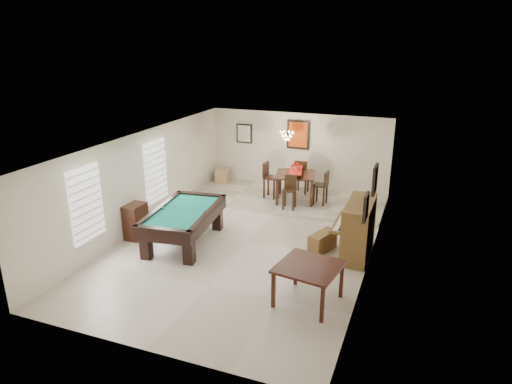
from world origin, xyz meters
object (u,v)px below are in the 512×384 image
Objects in this scene: dining_table at (295,185)px; dining_chair_north at (302,176)px; chandelier at (287,133)px; upright_piano at (352,228)px; piano_bench at (322,242)px; dining_chair_east at (321,188)px; square_table at (308,284)px; flower_vase at (296,166)px; apothecary_chest at (136,221)px; dining_chair_west at (271,180)px; pool_table at (184,227)px; dining_chair_south at (289,192)px; corner_bench at (222,175)px.

dining_table is 0.77m from dining_chair_north.
upright_piano is at bearing -49.03° from chandelier.
upright_piano is at bearing 5.22° from piano_bench.
dining_chair_east is 1.72× the size of chandelier.
flower_vase is at bearing 108.84° from square_table.
dining_chair_west is (2.33, 3.86, 0.23)m from apothecary_chest.
pool_table is 3.48m from dining_chair_south.
dining_table is 1.19× the size of dining_chair_south.
upright_piano is 4.16m from chandelier.
upright_piano is at bearing 10.99° from apothecary_chest.
piano_bench is 3.50× the size of flower_vase.
piano_bench is at bearing -57.95° from chandelier.
dining_chair_west is 1.58m from dining_chair_east.
apothecary_chest is at bearing -168.20° from piano_bench.
square_table is 1.91× the size of chandelier.
chandelier is at bearing 108.07° from dining_chair_south.
chandelier reaches higher than square_table.
pool_table is at bearing -115.87° from dining_table.
corner_bench is (0.20, 4.81, -0.10)m from apothecary_chest.
flower_vase is 0.94m from dining_chair_west.
dining_chair_south is at bearing 111.31° from square_table.
pool_table is 4.13m from dining_table.
upright_piano is 3.01m from dining_chair_south.
flower_vase is at bearing 51.27° from apothecary_chest.
flower_vase is 0.24× the size of dining_chair_south.
apothecary_chest is 0.88× the size of dining_chair_east.
dining_chair_north is at bearing -132.04° from dining_chair_east.
dining_chair_north is (1.80, 4.48, 0.24)m from pool_table.
chandelier is (1.47, 3.78, 1.77)m from pool_table.
dining_chair_east is at bearing -3.56° from dining_table.
corner_bench is at bearing 96.52° from pool_table.
dining_table is 0.80m from dining_chair_east.
dining_chair_south is 0.96× the size of dining_chair_east.
flower_vase reaches higher than apothecary_chest.
upright_piano is 1.55× the size of dining_chair_east.
dining_chair_west is 1.88× the size of chandelier.
piano_bench is at bearing -62.13° from flower_vase.
square_table is 5.54m from dining_table.
flower_vase is 0.96m from dining_chair_south.
upright_piano reaches higher than piano_bench.
dining_table is 1.14× the size of dining_chair_east.
chandelier is (-2.12, 5.31, 1.81)m from square_table.
square_table is at bearing -71.16° from dining_table.
upright_piano is at bearing -130.03° from dining_chair_west.
flower_vase is 3.17m from corner_bench.
dining_chair_north is (-1.53, 3.67, 0.44)m from piano_bench.
dining_chair_north is (-1.79, 6.01, 0.28)m from square_table.
dining_chair_west reaches higher than square_table.
dining_chair_north is at bearing -3.36° from corner_bench.
apothecary_chest is at bearing -179.66° from pool_table.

